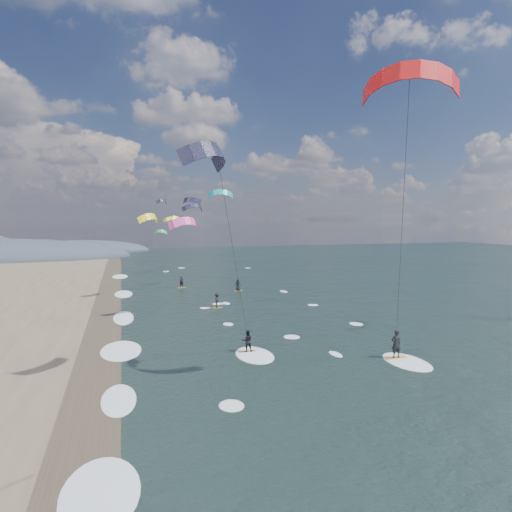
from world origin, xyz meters
name	(u,v)px	position (x,y,z in m)	size (l,w,h in m)	color
ground	(351,422)	(0.00, 0.00, 0.00)	(260.00, 260.00, 0.00)	black
wet_sand_strip	(95,376)	(-12.00, 10.00, 0.00)	(3.00, 240.00, 0.00)	#382D23
kitesurfer_near_a	(409,134)	(4.45, 2.31, 14.17)	(8.13, 9.56, 18.00)	#BE7A21
kitesurfer_near_b	(230,227)	(-4.02, 7.62, 9.18)	(6.86, 9.10, 14.42)	#BE7A21
far_kitesurfers	(217,291)	(0.74, 33.71, 0.81)	(8.03, 15.90, 1.64)	#BE7A21
bg_kite_field	(182,210)	(-0.30, 56.89, 11.31)	(12.80, 66.27, 8.39)	#D83F8C
shoreline_surf	(117,352)	(-10.80, 14.75, 0.00)	(2.40, 79.40, 0.11)	white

